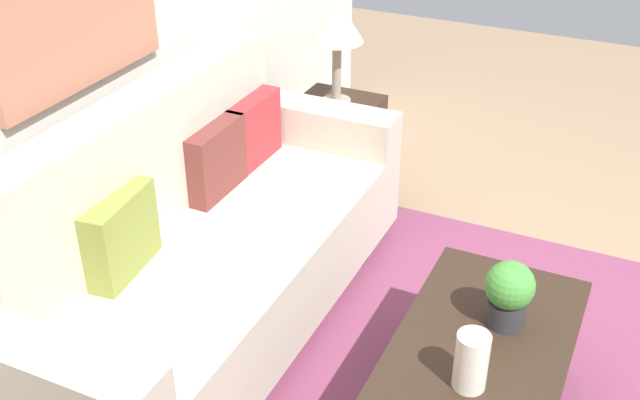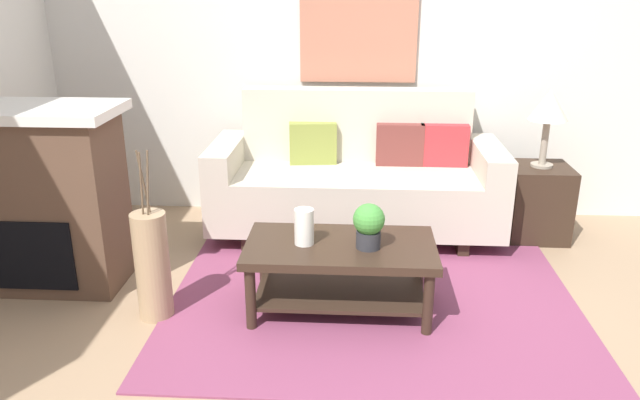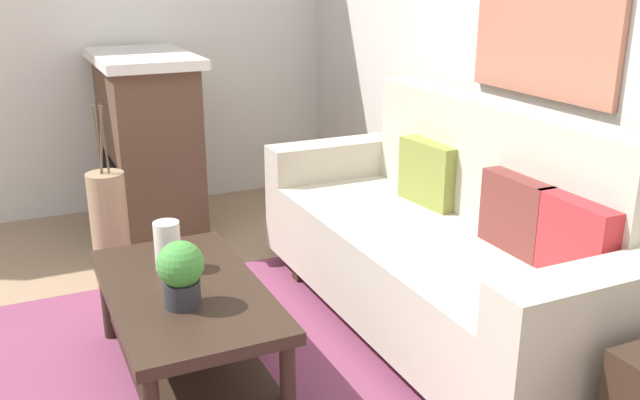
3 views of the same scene
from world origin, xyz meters
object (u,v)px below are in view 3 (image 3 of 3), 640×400
object	(u,v)px
throw_pillow_maroon	(518,213)
floor_vase	(110,231)
potted_plant_tabletop	(181,272)
throw_pillow_crimson	(576,240)
fireplace	(148,143)
coffee_table	(186,312)
throw_pillow_olive	(430,173)
framed_painting	(546,2)
tabletop_vase	(168,246)
couch	(444,246)

from	to	relation	value
throw_pillow_maroon	floor_vase	xyz separation A→B (m)	(-1.48, -1.47, -0.36)
potted_plant_tabletop	floor_vase	world-z (taller)	potted_plant_tabletop
throw_pillow_crimson	fireplace	size ratio (longest dim) A/B	0.31
throw_pillow_maroon	coffee_table	bearing A→B (deg)	-107.14
throw_pillow_olive	fireplace	distance (m)	1.94
coffee_table	framed_painting	bearing A→B (deg)	87.32
potted_plant_tabletop	framed_painting	distance (m)	1.96
throw_pillow_crimson	framed_painting	bearing A→B (deg)	152.90
throw_pillow_olive	framed_painting	size ratio (longest dim) A/B	0.40
coffee_table	floor_vase	xyz separation A→B (m)	(-1.07, -0.14, 0.01)
throw_pillow_crimson	tabletop_vase	world-z (taller)	throw_pillow_crimson
throw_pillow_maroon	tabletop_vase	bearing A→B (deg)	-114.73
potted_plant_tabletop	throw_pillow_crimson	bearing A→B (deg)	66.96
fireplace	framed_painting	bearing A→B (deg)	36.40
fireplace	throw_pillow_maroon	bearing A→B (deg)	25.57
couch	tabletop_vase	world-z (taller)	couch
throw_pillow_olive	framed_painting	bearing A→B (deg)	45.66
floor_vase	throw_pillow_maroon	bearing A→B (deg)	44.77
tabletop_vase	framed_painting	size ratio (longest dim) A/B	0.23
throw_pillow_crimson	floor_vase	world-z (taller)	throw_pillow_crimson
throw_pillow_olive	throw_pillow_maroon	size ratio (longest dim) A/B	1.00
tabletop_vase	potted_plant_tabletop	size ratio (longest dim) A/B	0.81
throw_pillow_olive	fireplace	bearing A→B (deg)	-145.88
couch	coffee_table	distance (m)	1.22
tabletop_vase	floor_vase	bearing A→B (deg)	-171.82
couch	fireplace	world-z (taller)	fireplace
couch	coffee_table	size ratio (longest dim) A/B	1.96
framed_painting	coffee_table	bearing A→B (deg)	-92.68
floor_vase	framed_painting	distance (m)	2.46
tabletop_vase	potted_plant_tabletop	distance (m)	0.37
tabletop_vase	floor_vase	world-z (taller)	floor_vase
coffee_table	potted_plant_tabletop	world-z (taller)	potted_plant_tabletop
tabletop_vase	framed_painting	xyz separation A→B (m)	(0.29, 1.69, 0.98)
potted_plant_tabletop	floor_vase	bearing A→B (deg)	-175.71
throw_pillow_maroon	throw_pillow_crimson	distance (m)	0.33
throw_pillow_olive	tabletop_vase	distance (m)	1.36
potted_plant_tabletop	throw_pillow_olive	bearing A→B (deg)	106.69
throw_pillow_olive	throw_pillow_maroon	world-z (taller)	same
throw_pillow_olive	floor_vase	size ratio (longest dim) A/B	0.56
coffee_table	floor_vase	bearing A→B (deg)	-172.73
throw_pillow_crimson	throw_pillow_olive	bearing A→B (deg)	180.00
throw_pillow_olive	couch	bearing A→B (deg)	-20.75
throw_pillow_olive	tabletop_vase	bearing A→B (deg)	-88.04
couch	framed_painting	bearing A→B (deg)	90.00
throw_pillow_maroon	potted_plant_tabletop	size ratio (longest dim) A/B	1.37
throw_pillow_maroon	fireplace	distance (m)	2.52
throw_pillow_maroon	fireplace	world-z (taller)	fireplace
couch	framed_painting	size ratio (longest dim) A/B	2.37
coffee_table	throw_pillow_olive	bearing A→B (deg)	100.81
throw_pillow_olive	tabletop_vase	world-z (taller)	throw_pillow_olive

